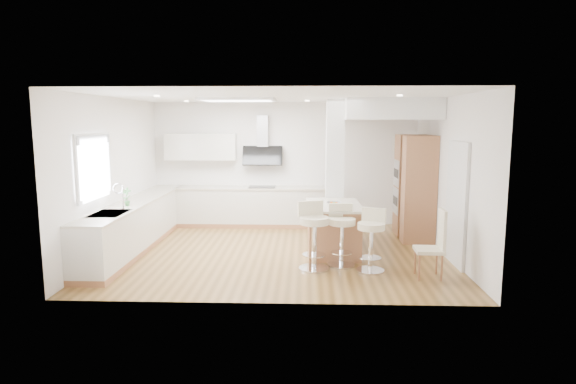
{
  "coord_description": "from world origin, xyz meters",
  "views": [
    {
      "loc": [
        0.47,
        -8.53,
        2.37
      ],
      "look_at": [
        0.15,
        0.4,
        1.06
      ],
      "focal_mm": 30.0,
      "sensor_mm": 36.0,
      "label": 1
    }
  ],
  "objects_px": {
    "bar_stool_b": "(342,232)",
    "dining_chair": "(435,241)",
    "bar_stool_c": "(371,237)",
    "peninsula": "(333,228)",
    "bar_stool_a": "(314,232)"
  },
  "relations": [
    {
      "from": "bar_stool_a",
      "to": "bar_stool_b",
      "type": "height_order",
      "value": "bar_stool_a"
    },
    {
      "from": "bar_stool_a",
      "to": "dining_chair",
      "type": "xyz_separation_m",
      "value": [
        1.84,
        -0.36,
        -0.05
      ]
    },
    {
      "from": "bar_stool_b",
      "to": "bar_stool_c",
      "type": "distance_m",
      "value": 0.53
    },
    {
      "from": "bar_stool_b",
      "to": "dining_chair",
      "type": "height_order",
      "value": "dining_chair"
    },
    {
      "from": "bar_stool_b",
      "to": "bar_stool_c",
      "type": "xyz_separation_m",
      "value": [
        0.45,
        -0.29,
        -0.01
      ]
    },
    {
      "from": "bar_stool_a",
      "to": "dining_chair",
      "type": "relative_size",
      "value": 1.03
    },
    {
      "from": "bar_stool_b",
      "to": "dining_chair",
      "type": "distance_m",
      "value": 1.49
    },
    {
      "from": "bar_stool_c",
      "to": "dining_chair",
      "type": "bearing_deg",
      "value": 4.02
    },
    {
      "from": "peninsula",
      "to": "bar_stool_c",
      "type": "bearing_deg",
      "value": -64.55
    },
    {
      "from": "peninsula",
      "to": "bar_stool_b",
      "type": "distance_m",
      "value": 0.83
    },
    {
      "from": "peninsula",
      "to": "bar_stool_b",
      "type": "height_order",
      "value": "bar_stool_b"
    },
    {
      "from": "bar_stool_a",
      "to": "dining_chair",
      "type": "height_order",
      "value": "bar_stool_a"
    },
    {
      "from": "dining_chair",
      "to": "peninsula",
      "type": "bearing_deg",
      "value": 138.83
    },
    {
      "from": "peninsula",
      "to": "bar_stool_b",
      "type": "relative_size",
      "value": 1.45
    },
    {
      "from": "bar_stool_a",
      "to": "bar_stool_c",
      "type": "height_order",
      "value": "bar_stool_a"
    }
  ]
}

